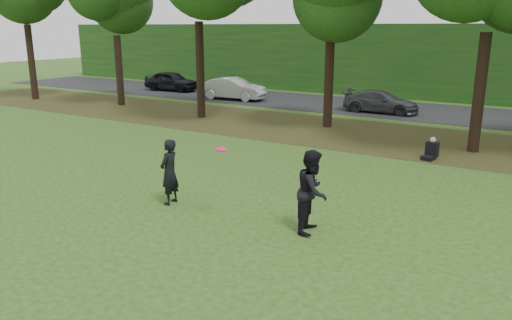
{
  "coord_description": "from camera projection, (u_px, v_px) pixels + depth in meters",
  "views": [
    {
      "loc": [
        6.77,
        -8.68,
        4.84
      ],
      "look_at": [
        -0.13,
        2.51,
        1.3
      ],
      "focal_mm": 35.0,
      "sensor_mm": 36.0,
      "label": 1
    }
  ],
  "objects": [
    {
      "name": "ground",
      "position": [
        205.0,
        237.0,
        11.82
      ],
      "size": [
        120.0,
        120.0,
        0.0
      ],
      "primitive_type": "plane",
      "color": "#234716",
      "rests_on": "ground"
    },
    {
      "name": "leaf_litter",
      "position": [
        380.0,
        137.0,
        22.5
      ],
      "size": [
        60.0,
        7.0,
        0.01
      ],
      "primitive_type": "cube",
      "color": "#3D2915",
      "rests_on": "ground"
    },
    {
      "name": "street",
      "position": [
        424.0,
        112.0,
        29.08
      ],
      "size": [
        70.0,
        7.0,
        0.02
      ],
      "primitive_type": "cube",
      "color": "black",
      "rests_on": "ground"
    },
    {
      "name": "far_hedge",
      "position": [
        450.0,
        62.0,
        33.36
      ],
      "size": [
        70.0,
        3.0,
        5.0
      ],
      "primitive_type": "cube",
      "color": "#144817",
      "rests_on": "ground"
    },
    {
      "name": "player_left",
      "position": [
        169.0,
        172.0,
        13.83
      ],
      "size": [
        0.52,
        0.72,
        1.85
      ],
      "primitive_type": "imported",
      "rotation": [
        0.0,
        0.0,
        -1.45
      ],
      "color": "black",
      "rests_on": "ground"
    },
    {
      "name": "player_right",
      "position": [
        313.0,
        191.0,
        11.93
      ],
      "size": [
        0.94,
        1.12,
        2.03
      ],
      "primitive_type": "imported",
      "rotation": [
        0.0,
        0.0,
        1.76
      ],
      "color": "black",
      "rests_on": "ground"
    },
    {
      "name": "parked_cars",
      "position": [
        363.0,
        98.0,
        29.85
      ],
      "size": [
        38.17,
        3.59,
        1.48
      ],
      "color": "black",
      "rests_on": "street"
    },
    {
      "name": "frisbee",
      "position": [
        222.0,
        149.0,
        12.4
      ],
      "size": [
        0.37,
        0.38,
        0.1
      ],
      "color": "#F5145D",
      "rests_on": "ground"
    },
    {
      "name": "seated_person",
      "position": [
        431.0,
        151.0,
        18.7
      ],
      "size": [
        0.52,
        0.79,
        0.83
      ],
      "rotation": [
        0.0,
        0.0,
        -0.16
      ],
      "color": "black",
      "rests_on": "ground"
    }
  ]
}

